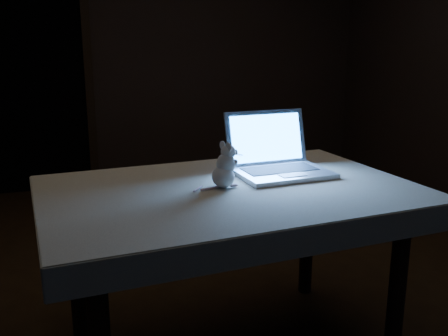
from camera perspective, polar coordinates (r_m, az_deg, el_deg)
name	(u,v)px	position (r m, az deg, el deg)	size (l,w,h in m)	color
floor	(227,286)	(3.08, 0.40, -13.37)	(5.00, 5.00, 0.00)	black
back_wall	(150,56)	(5.17, -8.44, 12.59)	(4.50, 0.04, 2.60)	black
doorway	(36,82)	(5.12, -20.73, 9.19)	(1.06, 0.36, 2.13)	black
table	(230,273)	(2.33, 0.67, -11.92)	(1.49, 0.96, 0.80)	black
tablecloth	(227,196)	(2.24, 0.38, -3.25)	(1.61, 1.07, 0.11)	beige
laptop	(284,145)	(2.36, 6.89, 2.60)	(0.43, 0.38, 0.29)	silver
plush_mouse	(223,165)	(2.15, -0.10, 0.32)	(0.15, 0.15, 0.20)	silver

